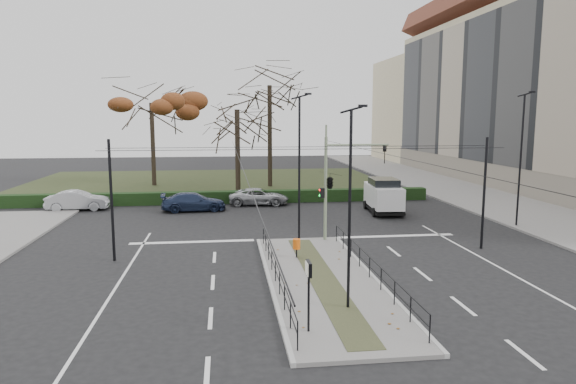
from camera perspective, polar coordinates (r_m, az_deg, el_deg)
name	(u,v)px	position (r m, az deg, el deg)	size (l,w,h in m)	color
ground	(313,265)	(24.87, 2.74, -8.12)	(140.00, 140.00, 0.00)	black
median_island	(322,280)	(22.50, 3.85, -9.73)	(4.40, 15.00, 0.14)	slate
sidewalk_east	(461,192)	(51.07, 18.63, 0.04)	(8.00, 90.00, 0.14)	slate
park	(207,183)	(55.96, -8.99, 1.04)	(38.00, 26.00, 0.10)	#283219
hedge	(202,198)	(42.64, -9.56, -0.62)	(38.00, 1.00, 1.00)	black
apartment_block	(553,82)	(57.39, 27.41, 10.76)	(13.09, 52.10, 21.64)	#C6B78F
median_railing	(323,260)	(22.14, 3.92, -7.58)	(4.14, 13.24, 0.92)	black
catenary	(307,190)	(25.70, 2.18, 0.23)	(20.00, 34.00, 6.00)	black
traffic_light	(332,180)	(28.84, 4.86, 1.29)	(3.97, 2.23, 5.81)	gray
litter_bin	(297,244)	(25.47, 0.96, -5.83)	(0.37, 0.37, 0.94)	black
info_panel	(309,277)	(16.64, 2.30, -9.38)	(0.13, 0.61, 2.34)	black
streetlamp_median_near	(350,207)	(18.34, 6.92, -1.69)	(0.61, 0.13, 7.33)	black
streetlamp_median_far	(300,170)	(26.87, 1.30, 2.42)	(0.68, 0.14, 8.13)	black
streetlamp_sidewalk	(521,158)	(35.67, 24.46, 3.44)	(0.71, 0.15, 8.50)	black
parked_car_second	(78,200)	(42.18, -22.33, -0.88)	(1.59, 4.56, 1.50)	#989A9F
parked_car_third	(194,202)	(39.40, -10.45, -1.08)	(1.95, 4.80, 1.39)	#1E2A48
parked_car_fourth	(259,197)	(41.56, -3.25, -0.51)	(2.21, 4.79, 1.33)	#989A9F
white_van	(383,195)	(38.62, 10.56, -0.33)	(2.51, 5.01, 2.56)	silver
rust_tree	(151,103)	(54.16, -14.95, 9.54)	(9.69, 9.69, 11.00)	black
bare_tree_center	(270,93)	(51.70, -2.06, 10.96)	(8.04, 8.04, 13.37)	black
bare_tree_near	(237,116)	(45.51, -5.68, 8.41)	(6.13, 6.13, 10.10)	black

